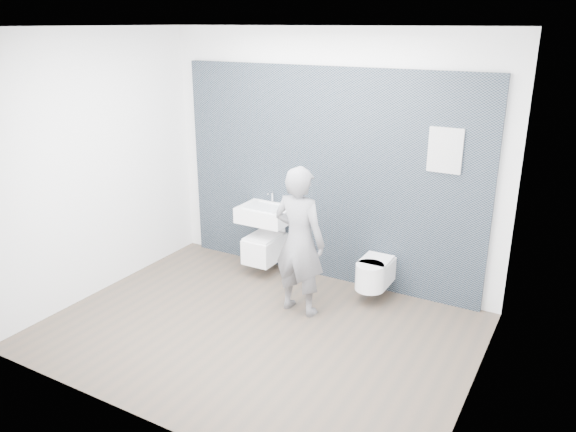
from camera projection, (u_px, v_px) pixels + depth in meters
The scene contains 8 objects.
ground at pixel (258, 331), 5.44m from camera, with size 4.00×4.00×0.00m, color brown.
room_shell at pixel (254, 155), 4.87m from camera, with size 4.00×4.00×4.00m.
tile_wall at pixel (324, 275), 6.65m from camera, with size 3.60×0.06×2.40m, color black.
washbasin at pixel (265, 214), 6.50m from camera, with size 0.60×0.45×0.45m.
toilet_square at pixel (265, 246), 6.62m from camera, with size 0.35×0.50×0.68m.
toilet_rounded at pixel (374, 273), 5.97m from camera, with size 0.31×0.53×0.29m.
info_placard at pixel (431, 302), 6.01m from camera, with size 0.34×0.03×0.45m, color white.
visitor at pixel (299, 241), 5.58m from camera, with size 0.56×0.37×1.54m, color gray.
Camera 1 is at (2.61, -4.01, 2.84)m, focal length 35.00 mm.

